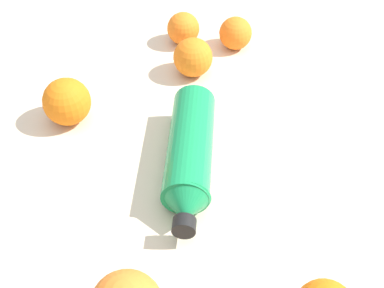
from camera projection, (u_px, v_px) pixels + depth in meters
ground_plane at (179, 155)px, 0.79m from camera, size 2.40×2.40×0.00m
water_bottle at (191, 154)px, 0.75m from camera, size 0.18×0.24×0.07m
orange_0 at (193, 57)px, 0.91m from camera, size 0.07×0.07×0.07m
orange_1 at (67, 102)px, 0.82m from camera, size 0.08×0.08×0.08m
orange_2 at (235, 33)px, 0.97m from camera, size 0.06×0.06×0.06m
orange_5 at (183, 28)px, 0.98m from camera, size 0.06×0.06×0.06m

